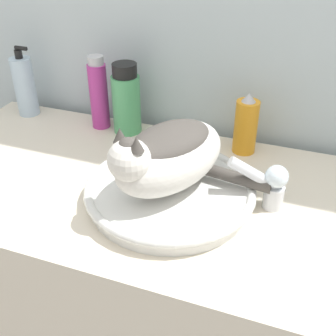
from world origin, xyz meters
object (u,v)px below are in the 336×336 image
cat (168,155)px  soap_pump_bottle (25,86)px  mouthwash_bottle (126,100)px  shampoo_bottle_tall (99,94)px  faucet (270,183)px  spray_bottle_trigger (246,125)px

cat → soap_pump_bottle: size_ratio=1.61×
soap_pump_bottle → mouthwash_bottle: (0.34, 0.00, 0.00)m
cat → soap_pump_bottle: same height
cat → shampoo_bottle_tall: bearing=-107.0°
faucet → spray_bottle_trigger: spray_bottle_trigger is taller
soap_pump_bottle → shampoo_bottle_tall: soap_pump_bottle is taller
soap_pump_bottle → shampoo_bottle_tall: (0.25, 0.00, 0.01)m
cat → mouthwash_bottle: bearing=-116.2°
soap_pump_bottle → mouthwash_bottle: soap_pump_bottle is taller
faucet → soap_pump_bottle: (-0.78, 0.22, 0.03)m
shampoo_bottle_tall → spray_bottle_trigger: size_ratio=1.29×
cat → faucet: size_ratio=2.64×
mouthwash_bottle → soap_pump_bottle: bearing=180.0°
mouthwash_bottle → spray_bottle_trigger: (0.34, 0.00, -0.02)m
cat → spray_bottle_trigger: 0.31m
spray_bottle_trigger → mouthwash_bottle: bearing=180.0°
soap_pump_bottle → spray_bottle_trigger: bearing=0.0°
faucet → mouthwash_bottle: (-0.44, 0.22, 0.03)m
faucet → spray_bottle_trigger: (-0.10, 0.22, 0.01)m
shampoo_bottle_tall → spray_bottle_trigger: bearing=0.0°
cat → spray_bottle_trigger: (0.11, 0.28, -0.05)m
cat → spray_bottle_trigger: size_ratio=2.10×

